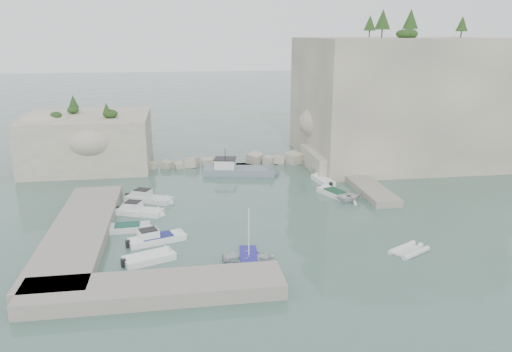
{
  "coord_description": "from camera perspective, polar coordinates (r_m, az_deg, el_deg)",
  "views": [
    {
      "loc": [
        -7.87,
        -44.26,
        17.59
      ],
      "look_at": [
        0.0,
        6.0,
        3.0
      ],
      "focal_mm": 35.0,
      "sensor_mm": 36.0,
      "label": 1
    }
  ],
  "objects": [
    {
      "name": "rowboat",
      "position": [
        40.54,
        -0.82,
        -9.72
      ],
      "size": [
        4.47,
        3.38,
        0.87
      ],
      "primitive_type": "imported",
      "rotation": [
        0.0,
        0.0,
        1.48
      ],
      "color": "white",
      "rests_on": "ground"
    },
    {
      "name": "motorboat_d",
      "position": [
        44.87,
        -11.23,
        -7.41
      ],
      "size": [
        5.59,
        3.21,
        1.4
      ],
      "primitive_type": null,
      "rotation": [
        0.0,
        0.0,
        0.32
      ],
      "color": "white",
      "rests_on": "ground"
    },
    {
      "name": "ledge_east",
      "position": [
        60.8,
        12.08,
        -0.79
      ],
      "size": [
        3.0,
        16.0,
        0.8
      ],
      "primitive_type": "cube",
      "color": "#9E9689",
      "rests_on": "ground"
    },
    {
      "name": "motorboat_c",
      "position": [
        47.93,
        -14.46,
        -6.07
      ],
      "size": [
        4.56,
        1.82,
        0.7
      ],
      "primitive_type": null,
      "rotation": [
        0.0,
        0.0,
        0.04
      ],
      "color": "silver",
      "rests_on": "ground"
    },
    {
      "name": "tender_east_a",
      "position": [
        55.13,
        10.55,
        -2.88
      ],
      "size": [
        3.54,
        3.19,
        1.64
      ],
      "primitive_type": "imported",
      "rotation": [
        0.0,
        0.0,
        1.75
      ],
      "color": "silver",
      "rests_on": "ground"
    },
    {
      "name": "tender_east_b",
      "position": [
        56.84,
        8.99,
        -2.23
      ],
      "size": [
        3.49,
        5.27,
        0.7
      ],
      "primitive_type": null,
      "rotation": [
        0.0,
        0.0,
        1.96
      ],
      "color": "white",
      "rests_on": "ground"
    },
    {
      "name": "cliff_east",
      "position": [
        74.56,
        15.81,
        8.41
      ],
      "size": [
        26.0,
        22.0,
        17.0
      ],
      "primitive_type": "cube",
      "color": "beige",
      "rests_on": "ground"
    },
    {
      "name": "quay_south",
      "position": [
        36.1,
        -11.48,
        -12.51
      ],
      "size": [
        18.0,
        4.0,
        1.1
      ],
      "primitive_type": "cube",
      "color": "#9E9689",
      "rests_on": "ground"
    },
    {
      "name": "quay_west",
      "position": [
        47.38,
        -19.48,
        -6.04
      ],
      "size": [
        5.0,
        24.0,
        1.1
      ],
      "primitive_type": "cube",
      "color": "#9E9689",
      "rests_on": "ground"
    },
    {
      "name": "inflatable_dinghy",
      "position": [
        43.95,
        17.05,
        -8.34
      ],
      "size": [
        3.99,
        3.26,
        0.44
      ],
      "primitive_type": null,
      "rotation": [
        0.0,
        0.0,
        0.51
      ],
      "color": "silver",
      "rests_on": "ground"
    },
    {
      "name": "work_boat",
      "position": [
        64.72,
        -1.91,
        0.22
      ],
      "size": [
        10.45,
        5.01,
        2.2
      ],
      "primitive_type": null,
      "rotation": [
        0.0,
        0.0,
        -0.21
      ],
      "color": "slate",
      "rests_on": "ground"
    },
    {
      "name": "vegetation",
      "position": [
        73.31,
        12.09,
        15.93
      ],
      "size": [
        53.48,
        13.88,
        13.4
      ],
      "color": "#1E4219",
      "rests_on": "ground"
    },
    {
      "name": "motorboat_a",
      "position": [
        55.46,
        -12.1,
        -2.86
      ],
      "size": [
        5.86,
        4.11,
        1.4
      ],
      "primitive_type": null,
      "rotation": [
        0.0,
        0.0,
        -0.47
      ],
      "color": "silver",
      "rests_on": "ground"
    },
    {
      "name": "cliff_terrace",
      "position": [
        67.67,
        9.35,
        1.81
      ],
      "size": [
        8.0,
        10.0,
        2.5
      ],
      "primitive_type": "cube",
      "color": "beige",
      "rests_on": "ground"
    },
    {
      "name": "ground",
      "position": [
        48.27,
        1.11,
        -5.37
      ],
      "size": [
        400.0,
        400.0,
        0.0
      ],
      "primitive_type": "plane",
      "color": "#476A5F",
      "rests_on": "ground"
    },
    {
      "name": "breakwater",
      "position": [
        68.72,
        -2.89,
        1.76
      ],
      "size": [
        28.0,
        3.0,
        1.4
      ],
      "primitive_type": "cube",
      "color": "beige",
      "rests_on": "ground"
    },
    {
      "name": "tender_east_c",
      "position": [
        61.56,
        7.66,
        -0.75
      ],
      "size": [
        2.13,
        4.73,
        0.7
      ],
      "primitive_type": null,
      "rotation": [
        0.0,
        0.0,
        1.72
      ],
      "color": "white",
      "rests_on": "ground"
    },
    {
      "name": "tender_east_d",
      "position": [
        64.71,
        8.37,
        0.06
      ],
      "size": [
        5.49,
        3.42,
        1.99
      ],
      "primitive_type": "imported",
      "rotation": [
        0.0,
        0.0,
        1.26
      ],
      "color": "silver",
      "rests_on": "ground"
    },
    {
      "name": "rowboat_mast",
      "position": [
        39.5,
        -0.83,
        -6.4
      ],
      "size": [
        0.1,
        0.1,
        4.2
      ],
      "primitive_type": "cylinder",
      "color": "white",
      "rests_on": "rowboat"
    },
    {
      "name": "motorboat_e",
      "position": [
        41.46,
        -12.1,
        -9.48
      ],
      "size": [
        4.72,
        3.25,
        0.7
      ],
      "primitive_type": null,
      "rotation": [
        0.0,
        0.0,
        0.37
      ],
      "color": "white",
      "rests_on": "ground"
    },
    {
      "name": "motorboat_b",
      "position": [
        51.81,
        -13.11,
        -4.28
      ],
      "size": [
        5.4,
        3.4,
        1.4
      ],
      "primitive_type": null,
      "rotation": [
        0.0,
        0.0,
        -0.37
      ],
      "color": "white",
      "rests_on": "ground"
    },
    {
      "name": "outcrop_west",
      "position": [
        71.71,
        -18.5,
        3.84
      ],
      "size": [
        16.0,
        14.0,
        7.0
      ],
      "primitive_type": "cube",
      "color": "beige",
      "rests_on": "ground"
    }
  ]
}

